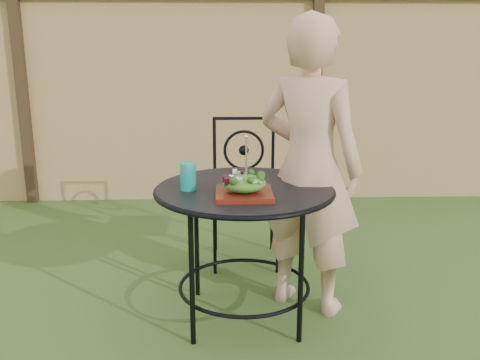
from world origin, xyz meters
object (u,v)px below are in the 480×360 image
Objects in this scene: patio_table at (244,213)px; salad_plate at (244,194)px; diner at (309,167)px; patio_chair at (245,187)px.

patio_table is 0.22m from salad_plate.
patio_table is 0.58× the size of diner.
patio_table is at bearing -92.66° from patio_chair.
diner is at bearing 20.82° from patio_table.
patio_chair reaches higher than patio_table.
patio_chair is at bearing -32.85° from diner.
diner is 5.89× the size of salad_plate.
patio_chair is 1.00m from salad_plate.
diner reaches higher than salad_plate.
salad_plate is at bearing -92.70° from patio_chair.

